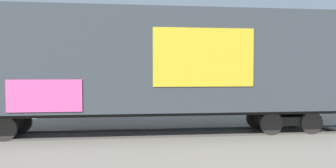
# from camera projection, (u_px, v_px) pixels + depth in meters

# --- Properties ---
(ground_plane) EXTENTS (260.00, 260.00, 0.00)m
(ground_plane) POSITION_uv_depth(u_px,v_px,m) (161.00, 133.00, 11.62)
(ground_plane) COLOR slate
(track) EXTENTS (60.01, 4.18, 0.08)m
(track) POSITION_uv_depth(u_px,v_px,m) (135.00, 133.00, 11.47)
(track) COLOR #4C4742
(track) RESTS_ON ground_plane
(freight_car) EXTENTS (16.67, 3.72, 5.06)m
(freight_car) POSITION_uv_depth(u_px,v_px,m) (144.00, 63.00, 11.40)
(freight_car) COLOR #33383D
(freight_car) RESTS_ON ground_plane
(flagpole) EXTENTS (1.14, 0.94, 7.76)m
(flagpole) POSITION_uv_depth(u_px,v_px,m) (126.00, 43.00, 22.91)
(flagpole) COLOR silver
(flagpole) RESTS_ON ground_plane
(hillside) EXTENTS (133.47, 28.54, 18.17)m
(hillside) POSITION_uv_depth(u_px,v_px,m) (130.00, 58.00, 83.40)
(hillside) COLOR silver
(hillside) RESTS_ON ground_plane
(parked_car_red) EXTENTS (4.60, 2.33, 1.69)m
(parked_car_red) POSITION_uv_depth(u_px,v_px,m) (107.00, 98.00, 18.27)
(parked_car_red) COLOR #B21E1E
(parked_car_red) RESTS_ON ground_plane
(parked_car_tan) EXTENTS (4.37, 2.08, 1.82)m
(parked_car_tan) POSITION_uv_depth(u_px,v_px,m) (198.00, 96.00, 19.27)
(parked_car_tan) COLOR #9E8966
(parked_car_tan) RESTS_ON ground_plane
(parked_car_white) EXTENTS (4.73, 2.34, 1.76)m
(parked_car_white) POSITION_uv_depth(u_px,v_px,m) (272.00, 96.00, 19.63)
(parked_car_white) COLOR silver
(parked_car_white) RESTS_ON ground_plane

